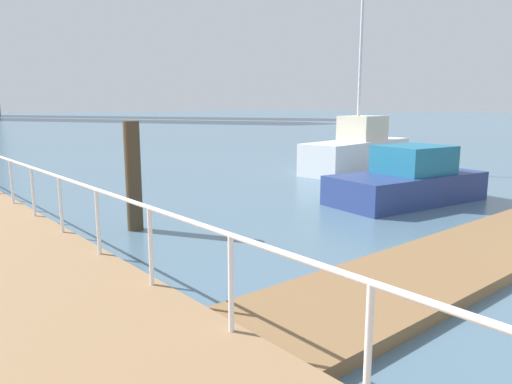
{
  "coord_description": "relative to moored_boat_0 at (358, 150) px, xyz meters",
  "views": [
    {
      "loc": [
        -6.01,
        4.55,
        2.77
      ],
      "look_at": [
        -0.9,
        10.61,
        1.32
      ],
      "focal_mm": 33.84,
      "sensor_mm": 36.0,
      "label": 1
    }
  ],
  "objects": [
    {
      "name": "moored_boat_0",
      "position": [
        0.0,
        0.0,
        0.0
      ],
      "size": [
        6.21,
        2.57,
        8.62
      ],
      "color": "white",
      "rests_on": "ground_plane"
    },
    {
      "name": "boardwalk_railing",
      "position": [
        -13.41,
        -8.01,
        0.4
      ],
      "size": [
        0.06,
        29.68,
        1.08
      ],
      "color": "white",
      "rests_on": "boardwalk"
    },
    {
      "name": "moored_boat_1",
      "position": [
        -4.21,
        -5.1,
        -0.25
      ],
      "size": [
        4.88,
        2.64,
        1.6
      ],
      "color": "navy",
      "rests_on": "ground_plane"
    },
    {
      "name": "floating_dock",
      "position": [
        -6.77,
        -8.79,
        -0.76
      ],
      "size": [
        13.98,
        2.0,
        0.18
      ],
      "primitive_type": "cube",
      "color": "olive",
      "rests_on": "ground_plane"
    },
    {
      "name": "ground_plane",
      "position": [
        -10.26,
        2.77,
        -0.85
      ],
      "size": [
        300.0,
        300.0,
        0.0
      ],
      "primitive_type": "plane",
      "color": "slate"
    },
    {
      "name": "dock_piling_0",
      "position": [
        -11.61,
        -2.97,
        0.35
      ],
      "size": [
        0.35,
        0.35,
        2.41
      ],
      "primitive_type": "cylinder",
      "color": "#473826",
      "rests_on": "ground_plane"
    }
  ]
}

